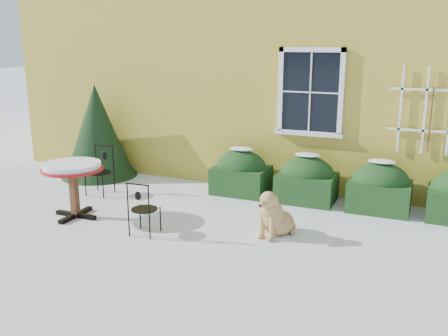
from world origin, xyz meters
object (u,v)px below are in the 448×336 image
at_px(patio_chair_near, 143,208).
at_px(dog, 274,217).
at_px(patio_chair_far, 101,170).
at_px(evergreen_shrub, 98,140).
at_px(bistro_table, 73,172).

xyz_separation_m(patio_chair_near, dog, (1.85, 0.75, -0.12)).
relative_size(patio_chair_near, patio_chair_far, 0.91).
distance_m(evergreen_shrub, patio_chair_far, 1.43).
height_order(evergreen_shrub, patio_chair_near, evergreen_shrub).
bearing_deg(evergreen_shrub, dog, -21.60).
distance_m(patio_chair_near, patio_chair_far, 2.40).
xyz_separation_m(evergreen_shrub, patio_chair_far, (0.87, -1.09, -0.33)).
height_order(evergreen_shrub, dog, evergreen_shrub).
bearing_deg(dog, patio_chair_near, -140.89).
height_order(patio_chair_near, dog, patio_chair_near).
xyz_separation_m(evergreen_shrub, dog, (4.61, -1.82, -0.50)).
xyz_separation_m(patio_chair_far, dog, (3.74, -0.73, -0.17)).
relative_size(patio_chair_far, dog, 1.16).
bearing_deg(patio_chair_far, bistro_table, -75.23).
relative_size(patio_chair_near, dog, 1.05).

